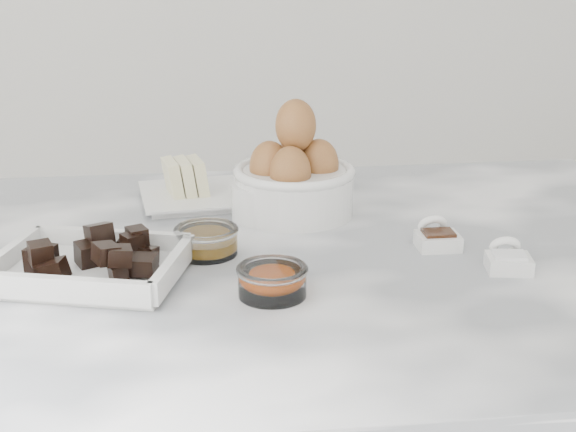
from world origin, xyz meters
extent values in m
cube|color=white|center=(0.00, 0.00, 0.92)|extent=(1.20, 0.80, 0.04)
cube|color=white|center=(-0.23, -0.05, 0.95)|extent=(0.24, 0.20, 0.01)
cube|color=white|center=(-0.10, 0.23, 0.95)|extent=(0.16, 0.16, 0.01)
cube|color=white|center=(-0.10, 0.23, 0.95)|extent=(0.18, 0.18, 0.00)
cylinder|color=white|center=(0.00, 0.14, 0.97)|extent=(0.09, 0.09, 0.05)
cylinder|color=white|center=(0.00, 0.14, 0.99)|extent=(0.07, 0.07, 0.01)
cylinder|color=white|center=(0.04, 0.15, 0.97)|extent=(0.17, 0.17, 0.07)
torus|color=white|center=(0.04, 0.15, 1.01)|extent=(0.18, 0.18, 0.01)
ellipsoid|color=olive|center=(0.08, 0.16, 1.01)|extent=(0.06, 0.06, 0.08)
ellipsoid|color=olive|center=(0.01, 0.15, 1.01)|extent=(0.06, 0.06, 0.08)
ellipsoid|color=olive|center=(0.05, 0.19, 1.01)|extent=(0.06, 0.06, 0.08)
ellipsoid|color=olive|center=(0.04, 0.12, 1.01)|extent=(0.06, 0.06, 0.08)
ellipsoid|color=olive|center=(0.05, 0.16, 1.07)|extent=(0.06, 0.06, 0.08)
cylinder|color=white|center=(-0.09, 0.01, 0.96)|extent=(0.08, 0.08, 0.03)
torus|color=white|center=(-0.09, 0.01, 0.97)|extent=(0.08, 0.08, 0.01)
cylinder|color=#C17B0D|center=(-0.09, 0.01, 0.95)|extent=(0.06, 0.06, 0.01)
cylinder|color=white|center=(-0.02, -0.13, 0.96)|extent=(0.08, 0.08, 0.03)
torus|color=white|center=(-0.02, -0.13, 0.97)|extent=(0.08, 0.08, 0.01)
ellipsoid|color=#E05D06|center=(-0.02, -0.13, 0.96)|extent=(0.05, 0.05, 0.02)
cube|color=white|center=(0.21, -0.01, 0.95)|extent=(0.06, 0.05, 0.02)
cube|color=black|center=(0.21, -0.01, 0.96)|extent=(0.04, 0.03, 0.00)
torus|color=white|center=(0.21, 0.02, 0.96)|extent=(0.04, 0.03, 0.04)
cube|color=white|center=(0.28, -0.09, 0.95)|extent=(0.06, 0.05, 0.02)
cube|color=white|center=(0.28, -0.09, 0.96)|extent=(0.04, 0.04, 0.00)
torus|color=white|center=(0.28, -0.07, 0.96)|extent=(0.04, 0.04, 0.04)
camera|label=1|loc=(-0.10, -0.96, 1.33)|focal=50.00mm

